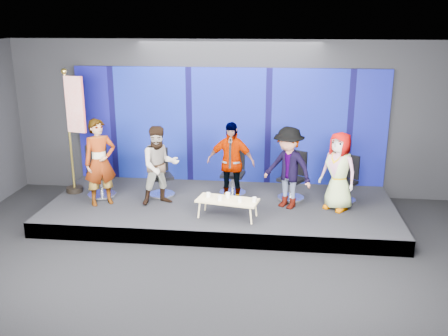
% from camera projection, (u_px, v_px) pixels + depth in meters
% --- Properties ---
extents(ground, '(10.00, 10.00, 0.00)m').
position_uv_depth(ground, '(203.00, 275.00, 7.95)').
color(ground, black).
rests_on(ground, ground).
extents(room_walls, '(10.02, 8.02, 3.51)m').
position_uv_depth(room_walls, '(201.00, 126.00, 7.25)').
color(room_walls, black).
rests_on(room_walls, ground).
extents(riser, '(7.00, 3.00, 0.30)m').
position_uv_depth(riser, '(221.00, 209.00, 10.29)').
color(riser, black).
rests_on(riser, ground).
extents(backdrop, '(7.00, 0.08, 2.60)m').
position_uv_depth(backdrop, '(229.00, 126.00, 11.25)').
color(backdrop, '#0A064D').
rests_on(backdrop, riser).
extents(chair_a, '(0.85, 0.85, 1.08)m').
position_uv_depth(chair_a, '(100.00, 180.00, 10.54)').
color(chair_a, silver).
rests_on(chair_a, riser).
extents(panelist_a, '(0.77, 0.71, 1.76)m').
position_uv_depth(panelist_a, '(100.00, 162.00, 9.93)').
color(panelist_a, black).
rests_on(panelist_a, riser).
extents(chair_b, '(0.75, 0.75, 0.99)m').
position_uv_depth(chair_b, '(161.00, 181.00, 10.58)').
color(chair_b, silver).
rests_on(chair_b, riser).
extents(panelist_b, '(0.97, 0.89, 1.61)m').
position_uv_depth(panelist_b, '(160.00, 166.00, 9.96)').
color(panelist_b, black).
rests_on(panelist_b, riser).
extents(chair_c, '(0.64, 0.64, 1.03)m').
position_uv_depth(chair_c, '(233.00, 178.00, 10.67)').
color(chair_c, silver).
rests_on(chair_c, riser).
extents(panelist_c, '(1.02, 0.52, 1.67)m').
position_uv_depth(panelist_c, '(231.00, 163.00, 10.05)').
color(panelist_c, black).
rests_on(panelist_c, riser).
extents(chair_d, '(0.79, 0.79, 1.01)m').
position_uv_depth(chair_d, '(293.00, 184.00, 10.36)').
color(chair_d, silver).
rests_on(chair_d, riser).
extents(panelist_d, '(1.22, 1.09, 1.64)m').
position_uv_depth(panelist_d, '(288.00, 168.00, 9.77)').
color(panelist_d, black).
rests_on(panelist_d, riser).
extents(chair_e, '(0.76, 0.76, 0.96)m').
position_uv_depth(chair_e, '(345.00, 187.00, 10.23)').
color(chair_e, silver).
rests_on(chair_e, riser).
extents(panelist_e, '(0.90, 0.86, 1.56)m').
position_uv_depth(panelist_e, '(339.00, 171.00, 9.69)').
color(panelist_e, black).
rests_on(panelist_e, riser).
extents(coffee_table, '(1.22, 0.69, 0.35)m').
position_uv_depth(coffee_table, '(227.00, 201.00, 9.40)').
color(coffee_table, tan).
rests_on(coffee_table, riser).
extents(mug_a, '(0.08, 0.08, 0.09)m').
position_uv_depth(mug_a, '(208.00, 195.00, 9.51)').
color(mug_a, silver).
rests_on(mug_a, coffee_table).
extents(mug_b, '(0.08, 0.08, 0.09)m').
position_uv_depth(mug_b, '(220.00, 198.00, 9.33)').
color(mug_b, silver).
rests_on(mug_b, coffee_table).
extents(mug_c, '(0.09, 0.09, 0.10)m').
position_uv_depth(mug_c, '(228.00, 195.00, 9.47)').
color(mug_c, silver).
rests_on(mug_c, coffee_table).
extents(mug_d, '(0.07, 0.07, 0.09)m').
position_uv_depth(mug_d, '(240.00, 200.00, 9.25)').
color(mug_d, silver).
rests_on(mug_d, coffee_table).
extents(mug_e, '(0.08, 0.08, 0.09)m').
position_uv_depth(mug_e, '(254.00, 200.00, 9.26)').
color(mug_e, silver).
rests_on(mug_e, coffee_table).
extents(flag_stand, '(0.60, 0.35, 2.66)m').
position_uv_depth(flag_stand, '(74.00, 129.00, 10.41)').
color(flag_stand, black).
rests_on(flag_stand, riser).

